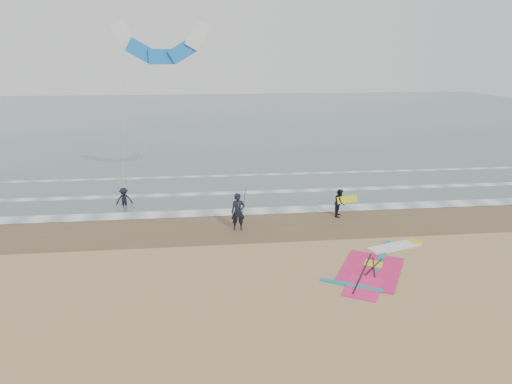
{
  "coord_description": "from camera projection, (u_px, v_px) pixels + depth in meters",
  "views": [
    {
      "loc": [
        -3.04,
        -17.14,
        9.05
      ],
      "look_at": [
        -0.56,
        5.0,
        2.2
      ],
      "focal_mm": 32.0,
      "sensor_mm": 36.0,
      "label": 1
    }
  ],
  "objects": [
    {
      "name": "ground",
      "position": [
        282.0,
        276.0,
        19.27
      ],
      "size": [
        120.0,
        120.0,
        0.0
      ],
      "primitive_type": "plane",
      "color": "tan",
      "rests_on": "ground"
    },
    {
      "name": "carried_kiteboard",
      "position": [
        347.0,
        199.0,
        25.96
      ],
      "size": [
        1.3,
        0.51,
        0.39
      ],
      "color": "yellow",
      "rests_on": "ground"
    },
    {
      "name": "surf_kite",
      "position": [
        161.0,
        46.0,
        27.45
      ],
      "size": [
        5.91,
        2.26,
        10.01
      ],
      "color": "white",
      "rests_on": "ground"
    },
    {
      "name": "held_pole",
      "position": [
        244.0,
        203.0,
        23.87
      ],
      "size": [
        0.17,
        0.86,
        1.82
      ],
      "color": "black",
      "rests_on": "ground"
    },
    {
      "name": "foam_waterline",
      "position": [
        255.0,
        199.0,
        29.18
      ],
      "size": [
        120.0,
        9.15,
        0.02
      ],
      "color": "white",
      "rests_on": "ground"
    },
    {
      "name": "person_wading",
      "position": [
        124.0,
        194.0,
        27.76
      ],
      "size": [
        1.07,
        0.74,
        1.51
      ],
      "primitive_type": "imported",
      "rotation": [
        0.0,
        0.0,
        0.2
      ],
      "color": "black",
      "rests_on": "ground"
    },
    {
      "name": "windsurf_rig",
      "position": [
        379.0,
        264.0,
        20.29
      ],
      "size": [
        5.91,
        5.59,
        0.14
      ],
      "color": "white",
      "rests_on": "ground"
    },
    {
      "name": "person_walking",
      "position": [
        340.0,
        203.0,
        26.07
      ],
      "size": [
        0.87,
        0.96,
        1.61
      ],
      "primitive_type": "imported",
      "rotation": [
        0.0,
        0.0,
        1.15
      ],
      "color": "black",
      "rests_on": "ground"
    },
    {
      "name": "sea_water",
      "position": [
        226.0,
        118.0,
        64.86
      ],
      "size": [
        120.0,
        80.0,
        0.02
      ],
      "primitive_type": "cube",
      "color": "#47605E",
      "rests_on": "ground"
    },
    {
      "name": "person_standing",
      "position": [
        238.0,
        212.0,
        23.97
      ],
      "size": [
        0.74,
        0.49,
        2.01
      ],
      "primitive_type": "imported",
      "rotation": [
        0.0,
        0.0,
        -0.02
      ],
      "color": "black",
      "rests_on": "ground"
    },
    {
      "name": "wet_sand_band",
      "position": [
        264.0,
        225.0,
        24.97
      ],
      "size": [
        120.0,
        5.0,
        0.01
      ],
      "primitive_type": "cube",
      "color": "brown",
      "rests_on": "ground"
    }
  ]
}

